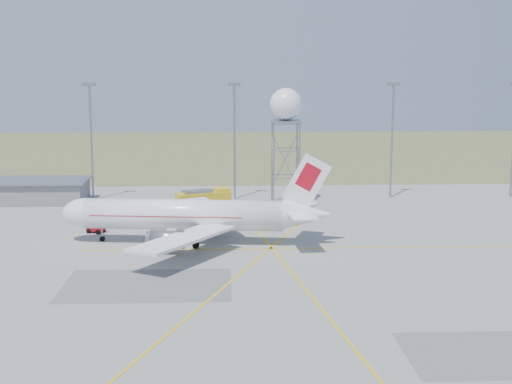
{
  "coord_description": "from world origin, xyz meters",
  "views": [
    {
      "loc": [
        -11.39,
        -59.05,
        23.01
      ],
      "look_at": [
        -7.27,
        40.0,
        5.7
      ],
      "focal_mm": 50.0,
      "sensor_mm": 36.0,
      "label": 1
    }
  ],
  "objects_px": {
    "fire_truck": "(205,200)",
    "baggage_tug": "(96,228)",
    "airliner_main": "(188,215)",
    "radar_tower": "(286,139)"
  },
  "relations": [
    {
      "from": "radar_tower",
      "to": "baggage_tug",
      "type": "distance_m",
      "value": 36.91
    },
    {
      "from": "airliner_main",
      "to": "radar_tower",
      "type": "distance_m",
      "value": 32.24
    },
    {
      "from": "fire_truck",
      "to": "baggage_tug",
      "type": "relative_size",
      "value": 3.4
    },
    {
      "from": "radar_tower",
      "to": "baggage_tug",
      "type": "bearing_deg",
      "value": -143.87
    },
    {
      "from": "airliner_main",
      "to": "baggage_tug",
      "type": "relative_size",
      "value": 13.2
    },
    {
      "from": "airliner_main",
      "to": "baggage_tug",
      "type": "bearing_deg",
      "value": -19.4
    },
    {
      "from": "airliner_main",
      "to": "radar_tower",
      "type": "relative_size",
      "value": 1.82
    },
    {
      "from": "airliner_main",
      "to": "fire_truck",
      "type": "distance_m",
      "value": 22.24
    },
    {
      "from": "airliner_main",
      "to": "fire_truck",
      "type": "relative_size",
      "value": 3.89
    },
    {
      "from": "radar_tower",
      "to": "baggage_tug",
      "type": "relative_size",
      "value": 7.25
    }
  ]
}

